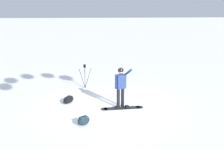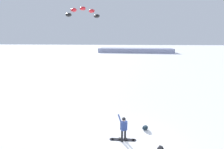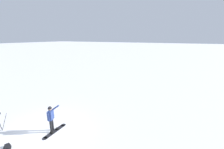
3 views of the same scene
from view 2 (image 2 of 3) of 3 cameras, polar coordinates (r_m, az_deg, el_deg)
ground_plane at (r=11.54m, az=6.24°, el=-23.05°), size 300.00×300.00×0.00m
snowboarder at (r=11.24m, az=4.08°, el=-17.64°), size 0.65×0.62×1.76m
snowboard at (r=11.91m, az=3.79°, el=-21.59°), size 1.81×0.30×0.10m
traction_kite at (r=22.05m, az=-10.10°, el=20.55°), size 4.35×2.75×1.26m
gear_bag_large at (r=13.08m, az=11.44°, el=-17.68°), size 0.57×0.52×0.32m
gear_bag_small at (r=11.25m, az=16.41°, el=-23.68°), size 0.63×0.76×0.27m
distant_ridge at (r=78.24m, az=8.07°, el=8.31°), size 34.33×10.86×1.96m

